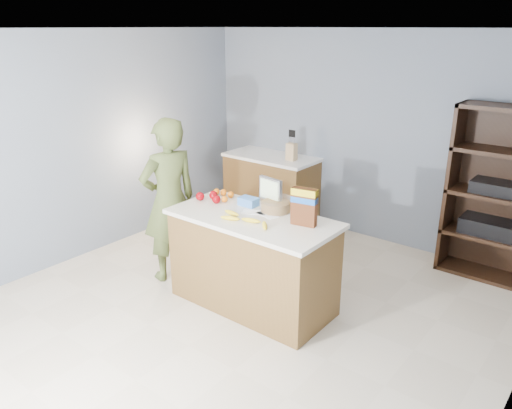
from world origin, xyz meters
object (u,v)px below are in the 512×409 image
Objects in this scene: counter_peninsula at (253,265)px; tv at (270,191)px; shelving_unit at (495,197)px; person at (169,201)px; cereal_box at (304,204)px.

tv is (-0.03, 0.31, 0.64)m from counter_peninsula.
shelving_unit reaches higher than tv.
person reaches higher than cereal_box.
tv is at bearing 158.95° from cereal_box.
shelving_unit is 3.34m from person.
counter_peninsula is 0.87× the size of shelving_unit.
shelving_unit is 2.36m from tv.
counter_peninsula is at bearing 108.86° from person.
shelving_unit is at bearing 52.89° from counter_peninsula.
counter_peninsula is at bearing -84.33° from tv.
shelving_unit is 1.06× the size of person.
person reaches higher than tv.
counter_peninsula is 0.71m from tv.
cereal_box is at bearing -119.10° from shelving_unit.
person is 1.53m from cereal_box.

